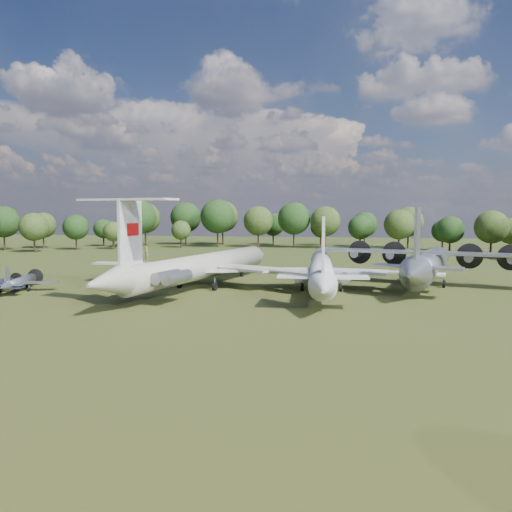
% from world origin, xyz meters
% --- Properties ---
extents(ground, '(300.00, 300.00, 0.00)m').
position_xyz_m(ground, '(0.00, 0.00, 0.00)').
color(ground, '#203C14').
rests_on(ground, ground).
extents(il62_airliner, '(50.33, 58.93, 5.00)m').
position_xyz_m(il62_airliner, '(3.66, 0.59, 2.50)').
color(il62_airliner, silver).
rests_on(il62_airliner, ground).
extents(tu104_jet, '(36.05, 46.88, 4.54)m').
position_xyz_m(tu104_jet, '(21.08, 1.06, 2.27)').
color(tu104_jet, white).
rests_on(tu104_jet, ground).
extents(an12_transport, '(44.34, 47.19, 5.15)m').
position_xyz_m(an12_transport, '(36.89, 7.92, 2.58)').
color(an12_transport, '#9FA2A7').
rests_on(an12_transport, ground).
extents(small_prop_northwest, '(13.05, 15.69, 2.00)m').
position_xyz_m(small_prop_northwest, '(-21.08, -7.18, 1.00)').
color(small_prop_northwest, '#9D9FA4').
rests_on(small_prop_northwest, ground).
extents(person_on_il62, '(0.82, 0.66, 1.96)m').
position_xyz_m(person_on_il62, '(0.30, -13.01, 5.98)').
color(person_on_il62, '#947D4B').
rests_on(person_on_il62, il62_airliner).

